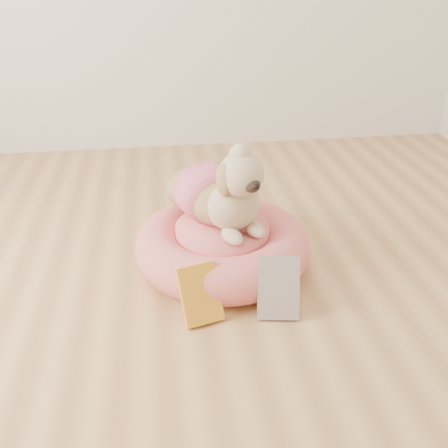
{
  "coord_description": "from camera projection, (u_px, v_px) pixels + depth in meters",
  "views": [
    {
      "loc": [
        0.02,
        -0.92,
        1.11
      ],
      "look_at": [
        0.25,
        0.73,
        0.21
      ],
      "focal_mm": 40.0,
      "sensor_mm": 36.0,
      "label": 1
    }
  ],
  "objects": [
    {
      "name": "floor",
      "position": [
        170.0,
        428.0,
        1.33
      ],
      "size": [
        4.5,
        4.5,
        0.0
      ],
      "primitive_type": "plane",
      "color": "#AA7846",
      "rests_on": "ground"
    },
    {
      "name": "pet_bed",
      "position": [
        222.0,
        246.0,
        2.0
      ],
      "size": [
        0.7,
        0.7,
        0.18
      ],
      "color": "#F7606D",
      "rests_on": "floor"
    },
    {
      "name": "dog",
      "position": [
        220.0,
        178.0,
        1.9
      ],
      "size": [
        0.52,
        0.6,
        0.37
      ],
      "primitive_type": null,
      "rotation": [
        0.0,
        0.0,
        0.41
      ],
      "color": "brown",
      "rests_on": "pet_bed"
    },
    {
      "name": "book_yellow",
      "position": [
        200.0,
        294.0,
        1.69
      ],
      "size": [
        0.16,
        0.15,
        0.19
      ],
      "primitive_type": "cube",
      "rotation": [
        -0.49,
        0.0,
        0.26
      ],
      "color": "yellow",
      "rests_on": "floor"
    },
    {
      "name": "book_white",
      "position": [
        278.0,
        288.0,
        1.71
      ],
      "size": [
        0.16,
        0.13,
        0.21
      ],
      "primitive_type": "cube",
      "rotation": [
        -0.43,
        0.0,
        -0.16
      ],
      "color": "white",
      "rests_on": "floor"
    }
  ]
}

